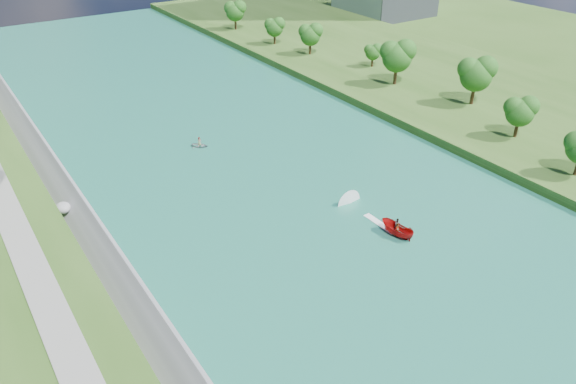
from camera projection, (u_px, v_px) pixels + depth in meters
ground at (403, 280)px, 59.22m from camera, size 260.00×260.00×0.00m
river_water at (296, 199)px, 73.61m from camera, size 55.00×240.00×0.10m
berm_east at (532, 115)px, 96.96m from camera, size 44.00×240.00×1.50m
riprap_bank at (100, 256)px, 59.91m from camera, size 4.21×236.00×4.06m
riverside_path at (29, 261)px, 56.30m from camera, size 3.00×200.00×0.10m
trees_east at (481, 90)px, 91.85m from camera, size 14.59×139.66×11.97m
motorboat at (389, 225)px, 66.88m from camera, size 3.60×19.13×1.98m
raft at (200, 145)px, 87.18m from camera, size 3.18×3.21×1.58m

